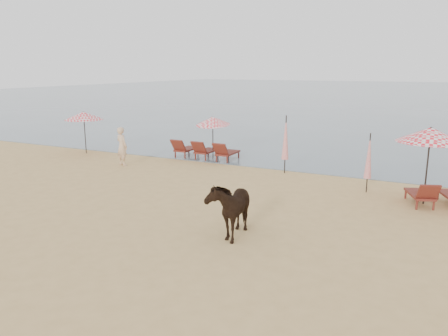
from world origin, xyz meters
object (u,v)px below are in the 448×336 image
object	(u,v)px
umbrella_open_left_a	(84,116)
umbrella_open_left_b	(213,121)
lounger_cluster_left	(204,150)
umbrella_open_right	(431,135)
beachgoer_left	(122,146)
umbrella_closed_left	(286,138)
umbrella_closed_right	(369,156)
cow	(230,207)

from	to	relation	value
umbrella_open_left_a	umbrella_open_left_b	world-z (taller)	umbrella_open_left_a
lounger_cluster_left	umbrella_open_right	size ratio (longest dim) A/B	1.18
umbrella_open_left_b	beachgoer_left	world-z (taller)	umbrella_open_left_b
beachgoer_left	umbrella_closed_left	bearing A→B (deg)	-147.72
umbrella_open_left_a	umbrella_closed_right	size ratio (longest dim) A/B	1.02
cow	umbrella_closed_right	bearing A→B (deg)	57.31
umbrella_open_right	umbrella_closed_right	bearing A→B (deg)	176.68
cow	beachgoer_left	xyz separation A→B (m)	(-8.29, 5.71, 0.11)
umbrella_open_left_a	beachgoer_left	distance (m)	4.12
lounger_cluster_left	beachgoer_left	bearing A→B (deg)	-133.02
lounger_cluster_left	beachgoer_left	distance (m)	4.07
lounger_cluster_left	umbrella_open_left_a	size ratio (longest dim) A/B	1.37
umbrella_open_right	cow	bearing A→B (deg)	-117.06
umbrella_closed_left	umbrella_closed_right	xyz separation A→B (m)	(3.67, -1.57, -0.19)
umbrella_open_left_b	umbrella_closed_left	size ratio (longest dim) A/B	0.87
lounger_cluster_left	umbrella_open_left_b	size ratio (longest dim) A/B	1.41
lounger_cluster_left	cow	bearing A→B (deg)	-57.18
umbrella_closed_right	umbrella_closed_left	bearing A→B (deg)	156.82
umbrella_open_right	beachgoer_left	xyz separation A→B (m)	(-12.96, 0.32, -1.44)
lounger_cluster_left	umbrella_open_right	bearing A→B (deg)	-17.43
umbrella_open_left_a	beachgoer_left	bearing A→B (deg)	-11.55
umbrella_open_left_b	umbrella_closed_left	distance (m)	4.64
umbrella_open_right	cow	world-z (taller)	umbrella_open_right
lounger_cluster_left	umbrella_open_right	xyz separation A→B (m)	(10.18, -3.26, 1.88)
umbrella_open_left_a	cow	distance (m)	14.02
beachgoer_left	umbrella_open_left_b	bearing A→B (deg)	-112.86
umbrella_open_right	umbrella_open_left_a	bearing A→B (deg)	-172.42
umbrella_open_left_a	umbrella_open_right	world-z (taller)	umbrella_open_right
umbrella_open_left_b	umbrella_open_right	bearing A→B (deg)	-39.92
umbrella_open_left_a	lounger_cluster_left	bearing A→B (deg)	23.27
umbrella_open_right	umbrella_closed_left	world-z (taller)	umbrella_open_right
umbrella_open_left_a	umbrella_open_left_b	distance (m)	6.95
lounger_cluster_left	umbrella_open_right	world-z (taller)	umbrella_open_right
umbrella_closed_left	beachgoer_left	distance (m)	7.60
umbrella_open_left_b	umbrella_closed_left	bearing A→B (deg)	-39.34
umbrella_closed_left	umbrella_closed_right	world-z (taller)	umbrella_closed_left
umbrella_open_left_b	beachgoer_left	bearing A→B (deg)	-150.20
umbrella_open_right	cow	size ratio (longest dim) A/B	1.38
umbrella_closed_left	beachgoer_left	world-z (taller)	umbrella_closed_left
cow	umbrella_closed_left	bearing A→B (deg)	88.89
umbrella_closed_left	beachgoer_left	size ratio (longest dim) A/B	1.39
umbrella_closed_left	lounger_cluster_left	bearing A→B (deg)	166.57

